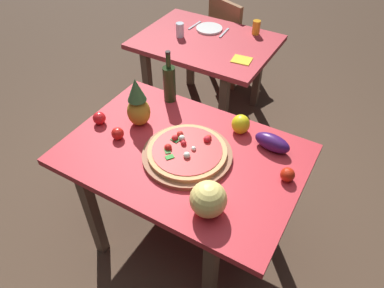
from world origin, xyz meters
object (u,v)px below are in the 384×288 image
object	(u,v)px
pizza_board	(187,155)
wine_bottle	(169,83)
tomato_at_corner	(118,133)
knife_utensil	(224,33)
drinking_glass_juice	(256,27)
dinner_plate	(209,29)
dining_chair	(231,36)
melon	(208,199)
display_table	(183,164)
pineapple_left	(138,105)
pizza	(187,151)
eggplant	(272,143)
napkin_folded	(242,60)
background_table	(206,51)
tomato_near_board	(288,175)
bell_pepper	(241,124)
fork_utensil	(195,25)
drinking_glass_water	(180,30)
tomato_by_bottle	(99,118)

from	to	relation	value
pizza_board	wine_bottle	size ratio (longest dim) A/B	1.41
tomato_at_corner	knife_utensil	size ratio (longest dim) A/B	0.39
drinking_glass_juice	dinner_plate	bearing A→B (deg)	-162.21
dining_chair	melon	xyz separation A→B (m)	(0.86, -2.10, 0.34)
display_table	pineapple_left	world-z (taller)	pineapple_left
pizza_board	pizza	world-z (taller)	pizza
dining_chair	eggplant	bearing A→B (deg)	142.15
drinking_glass_juice	napkin_folded	xyz separation A→B (m)	(0.08, -0.44, -0.05)
background_table	pineapple_left	xyz separation A→B (m)	(0.17, -1.11, 0.24)
eggplant	wine_bottle	bearing A→B (deg)	171.78
melon	drinking_glass_juice	bearing A→B (deg)	106.01
pizza_board	drinking_glass_juice	bearing A→B (deg)	99.21
pizza	tomato_near_board	size ratio (longest dim) A/B	5.74
tomato_near_board	drinking_glass_juice	size ratio (longest dim) A/B	0.65
bell_pepper	dinner_plate	size ratio (longest dim) A/B	0.52
melon	fork_utensil	size ratio (longest dim) A/B	0.94
pineapple_left	drinking_glass_water	distance (m)	1.12
eggplant	display_table	bearing A→B (deg)	-146.51
dining_chair	wine_bottle	bearing A→B (deg)	120.15
pizza	drinking_glass_water	size ratio (longest dim) A/B	3.71
background_table	pizza_board	xyz separation A→B (m)	(0.55, -1.21, 0.11)
display_table	dinner_plate	world-z (taller)	dinner_plate
pizza	knife_utensil	bearing A→B (deg)	108.72
background_table	melon	xyz separation A→B (m)	(0.81, -1.47, 0.19)
bell_pepper	knife_utensil	world-z (taller)	bell_pepper
wine_bottle	eggplant	xyz separation A→B (m)	(0.72, -0.10, -0.08)
tomato_at_corner	fork_utensil	bearing A→B (deg)	103.32
background_table	tomato_by_bottle	distance (m)	1.24
background_table	pizza	distance (m)	1.33
pizza_board	tomato_at_corner	xyz separation A→B (m)	(-0.41, -0.07, 0.02)
melon	tomato_near_board	size ratio (longest dim) A/B	2.32
eggplant	tomato_near_board	xyz separation A→B (m)	(0.15, -0.17, -0.01)
pizza_board	tomato_by_bottle	bearing A→B (deg)	-178.18
display_table	background_table	xyz separation A→B (m)	(-0.51, 1.19, -0.01)
display_table	melon	size ratio (longest dim) A/B	7.51
wine_bottle	melon	xyz separation A→B (m)	(0.61, -0.64, -0.04)
pineapple_left	dinner_plate	size ratio (longest dim) A/B	1.38
melon	eggplant	world-z (taller)	melon
dining_chair	tomato_at_corner	bearing A→B (deg)	116.32
display_table	fork_utensil	size ratio (longest dim) A/B	7.05
pineapple_left	tomato_at_corner	bearing A→B (deg)	-99.18
display_table	melon	xyz separation A→B (m)	(0.30, -0.27, 0.17)
display_table	tomato_near_board	world-z (taller)	tomato_near_board
wine_bottle	tomato_by_bottle	distance (m)	0.47
background_table	tomato_at_corner	size ratio (longest dim) A/B	15.58
dining_chair	pizza	xyz separation A→B (m)	(0.60, -1.84, 0.29)
pizza	eggplant	world-z (taller)	eggplant
pizza	fork_utensil	distance (m)	1.57
wine_bottle	pizza	bearing A→B (deg)	-47.30
tomato_near_board	knife_utensil	distance (m)	1.61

